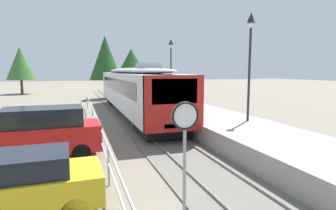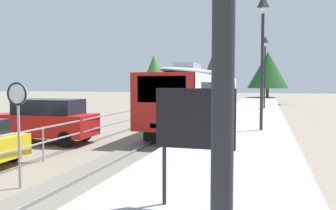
{
  "view_description": "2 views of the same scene",
  "coord_description": "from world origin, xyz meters",
  "px_view_note": "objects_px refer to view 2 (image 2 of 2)",
  "views": [
    {
      "loc": [
        -4.1,
        3.81,
        3.45
      ],
      "look_at": [
        0.0,
        16.44,
        1.8
      ],
      "focal_mm": 29.92,
      "sensor_mm": 36.0,
      "label": 1
    },
    {
      "loc": [
        4.28,
        1.84,
        2.77
      ],
      "look_at": [
        0.0,
        16.44,
        1.8
      ],
      "focal_mm": 36.35,
      "sensor_mm": 36.0,
      "label": 2
    }
  ],
  "objects_px": {
    "platform_notice_board": "(195,123)",
    "speed_limit_sign": "(18,108)",
    "platform_lamp_mid_platform": "(263,36)",
    "platform_lamp_far_end": "(265,58)",
    "parked_suv_red": "(47,120)",
    "commuter_train": "(203,92)"
  },
  "relations": [
    {
      "from": "platform_lamp_far_end",
      "to": "commuter_train",
      "type": "bearing_deg",
      "value": -143.27
    },
    {
      "from": "commuter_train",
      "to": "platform_notice_board",
      "type": "bearing_deg",
      "value": -79.91
    },
    {
      "from": "platform_notice_board",
      "to": "speed_limit_sign",
      "type": "distance_m",
      "value": 5.75
    },
    {
      "from": "platform_notice_board",
      "to": "parked_suv_red",
      "type": "xyz_separation_m",
      "value": [
        -8.8,
        8.53,
        -1.13
      ]
    },
    {
      "from": "commuter_train",
      "to": "platform_lamp_far_end",
      "type": "distance_m",
      "value": 5.63
    },
    {
      "from": "speed_limit_sign",
      "to": "parked_suv_red",
      "type": "height_order",
      "value": "speed_limit_sign"
    },
    {
      "from": "platform_lamp_far_end",
      "to": "platform_notice_board",
      "type": "distance_m",
      "value": 21.46
    },
    {
      "from": "platform_lamp_far_end",
      "to": "platform_notice_board",
      "type": "bearing_deg",
      "value": -92.16
    },
    {
      "from": "commuter_train",
      "to": "platform_lamp_far_end",
      "type": "xyz_separation_m",
      "value": [
        4.06,
        3.03,
        2.48
      ]
    },
    {
      "from": "platform_lamp_far_end",
      "to": "speed_limit_sign",
      "type": "relative_size",
      "value": 1.91
    },
    {
      "from": "parked_suv_red",
      "to": "speed_limit_sign",
      "type": "bearing_deg",
      "value": -59.62
    },
    {
      "from": "platform_lamp_mid_platform",
      "to": "speed_limit_sign",
      "type": "bearing_deg",
      "value": -132.16
    },
    {
      "from": "platform_lamp_mid_platform",
      "to": "platform_lamp_far_end",
      "type": "distance_m",
      "value": 12.23
    },
    {
      "from": "commuter_train",
      "to": "platform_notice_board",
      "type": "relative_size",
      "value": 10.82
    },
    {
      "from": "speed_limit_sign",
      "to": "parked_suv_red",
      "type": "bearing_deg",
      "value": 120.38
    },
    {
      "from": "commuter_train",
      "to": "speed_limit_sign",
      "type": "bearing_deg",
      "value": -97.07
    },
    {
      "from": "platform_lamp_mid_platform",
      "to": "parked_suv_red",
      "type": "height_order",
      "value": "platform_lamp_mid_platform"
    },
    {
      "from": "platform_lamp_far_end",
      "to": "platform_notice_board",
      "type": "relative_size",
      "value": 2.97
    },
    {
      "from": "platform_lamp_far_end",
      "to": "speed_limit_sign",
      "type": "xyz_separation_m",
      "value": [
        -6.02,
        -18.89,
        -2.5
      ]
    },
    {
      "from": "parked_suv_red",
      "to": "platform_lamp_far_end",
      "type": "bearing_deg",
      "value": 53.07
    },
    {
      "from": "commuter_train",
      "to": "platform_lamp_mid_platform",
      "type": "distance_m",
      "value": 10.36
    },
    {
      "from": "parked_suv_red",
      "to": "platform_lamp_mid_platform",
      "type": "bearing_deg",
      "value": 3.24
    }
  ]
}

